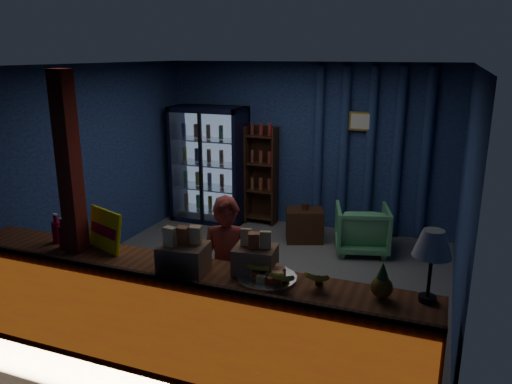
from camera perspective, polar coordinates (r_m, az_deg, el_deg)
ground at (r=6.35m, az=0.02°, el=-9.82°), size 4.60×4.60×0.00m
room_walls at (r=5.85m, az=0.02°, el=4.20°), size 4.60×4.60×4.60m
counter at (r=4.60m, az=-8.93°, el=-13.88°), size 4.40×0.57×0.99m
support_post at (r=4.86m, az=-20.06°, el=-2.42°), size 0.16×0.16×2.60m
beverage_cooler at (r=8.31m, az=-5.15°, el=3.11°), size 1.20×0.62×1.90m
bottle_shelf at (r=8.13m, az=0.69°, el=1.89°), size 0.50×0.28×1.60m
curtain_folds at (r=7.69m, az=12.90°, el=4.54°), size 1.74×0.14×2.50m
framed_picture at (r=7.60m, az=11.93°, el=7.91°), size 0.36×0.04×0.28m
shopkeeper at (r=4.77m, az=-3.29°, el=-9.13°), size 0.61×0.48×1.46m
green_chair at (r=7.19m, az=12.01°, el=-4.14°), size 0.89×0.90×0.67m
side_table at (r=7.49m, az=5.57°, el=-3.78°), size 0.64×0.56×0.59m
yellow_sign at (r=4.85m, az=-16.91°, el=-4.18°), size 0.48×0.26×0.38m
soda_bottles at (r=5.08m, az=-20.76°, el=-4.49°), size 0.39×0.17×0.29m
snack_box_left at (r=4.23m, az=-8.26°, el=-7.28°), size 0.42×0.36×0.40m
snack_box_centre at (r=4.19m, az=-0.10°, el=-7.52°), size 0.38×0.32×0.37m
pastry_tray at (r=4.11m, az=1.25°, el=-9.59°), size 0.50×0.50×0.08m
banana_bunches at (r=4.03m, az=3.56°, el=-9.39°), size 0.71×0.28×0.15m
table_lamp at (r=3.82m, az=19.54°, el=-5.86°), size 0.29×0.29×0.56m
pineapple at (r=3.89m, az=14.19°, el=-10.15°), size 0.17×0.17×0.28m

